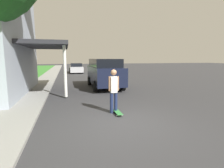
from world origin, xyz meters
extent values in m
plane|color=#333335|center=(0.00, 0.00, 0.00)|extent=(120.00, 120.00, 0.00)
cube|color=gray|center=(-3.60, 6.00, 0.05)|extent=(1.80, 80.00, 0.10)
cube|color=#28282D|center=(-2.81, 6.16, 2.88)|extent=(2.60, 5.41, 0.20)
cylinder|color=silver|center=(-1.71, 4.22, 1.43)|extent=(0.16, 0.16, 2.70)
cube|color=black|center=(1.02, 7.03, 0.93)|extent=(1.89, 4.69, 1.18)
cube|color=black|center=(1.02, 7.14, 1.79)|extent=(1.74, 3.66, 0.56)
cylinder|color=black|center=(0.11, 8.48, 0.35)|extent=(0.24, 0.70, 0.70)
cylinder|color=black|center=(1.93, 8.48, 0.35)|extent=(0.24, 0.70, 0.70)
cylinder|color=black|center=(0.11, 5.57, 0.35)|extent=(0.24, 0.70, 0.70)
cylinder|color=black|center=(1.93, 5.57, 0.35)|extent=(0.24, 0.70, 0.70)
cube|color=#B7B7BC|center=(-0.24, 20.64, 0.54)|extent=(1.75, 4.43, 0.74)
cube|color=black|center=(-0.24, 20.53, 1.16)|extent=(1.54, 2.30, 0.48)
cylinder|color=black|center=(-1.09, 21.97, 0.33)|extent=(0.20, 0.65, 0.65)
cylinder|color=black|center=(0.60, 21.97, 0.33)|extent=(0.20, 0.65, 0.65)
cylinder|color=black|center=(-1.09, 19.32, 0.33)|extent=(0.20, 0.65, 0.65)
cylinder|color=black|center=(0.60, 19.32, 0.33)|extent=(0.20, 0.65, 0.65)
cylinder|color=#192347|center=(0.01, 1.14, 0.41)|extent=(0.13, 0.13, 0.81)
cylinder|color=#192347|center=(0.18, 1.14, 0.41)|extent=(0.13, 0.13, 0.81)
cube|color=silver|center=(0.09, 1.14, 1.13)|extent=(0.25, 0.20, 0.62)
sphere|color=#9E7051|center=(0.09, 1.14, 1.59)|extent=(0.23, 0.23, 0.23)
cylinder|color=#9E7051|center=(-0.07, 1.14, 1.16)|extent=(0.09, 0.09, 0.55)
cylinder|color=#9E7051|center=(0.25, 1.14, 1.16)|extent=(0.09, 0.09, 0.55)
cube|color=#337F3D|center=(0.19, 0.94, 0.09)|extent=(0.21, 0.78, 0.02)
cylinder|color=silver|center=(0.10, 1.18, 0.03)|extent=(0.03, 0.06, 0.06)
cylinder|color=silver|center=(0.29, 1.18, 0.03)|extent=(0.03, 0.06, 0.06)
cylinder|color=silver|center=(0.10, 0.70, 0.03)|extent=(0.03, 0.06, 0.06)
cylinder|color=silver|center=(0.29, 0.70, 0.03)|extent=(0.03, 0.06, 0.06)
camera|label=1|loc=(-1.66, -5.24, 2.13)|focal=28.00mm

